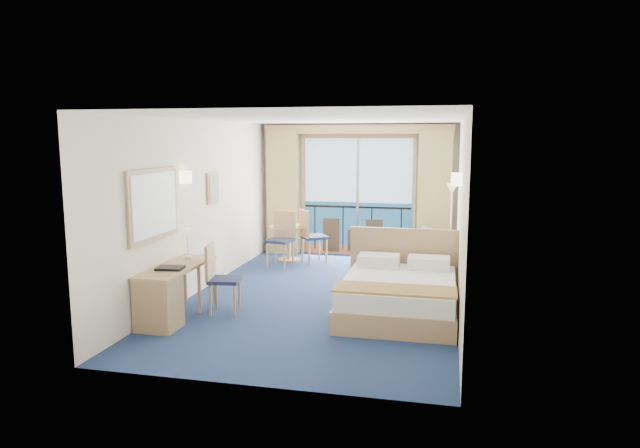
% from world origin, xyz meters
% --- Properties ---
extents(floor, '(6.50, 6.50, 0.00)m').
position_xyz_m(floor, '(0.00, 0.00, 0.00)').
color(floor, navy).
rests_on(floor, ground).
extents(room_walls, '(4.04, 6.54, 2.72)m').
position_xyz_m(room_walls, '(0.00, 0.00, 1.78)').
color(room_walls, white).
rests_on(room_walls, ground).
extents(balcony_door, '(2.36, 0.03, 2.52)m').
position_xyz_m(balcony_door, '(-0.01, 3.22, 1.14)').
color(balcony_door, navy).
rests_on(balcony_door, room_walls).
extents(curtain_left, '(0.65, 0.22, 2.55)m').
position_xyz_m(curtain_left, '(-1.55, 3.07, 1.28)').
color(curtain_left, tan).
rests_on(curtain_left, room_walls).
extents(curtain_right, '(0.65, 0.22, 2.55)m').
position_xyz_m(curtain_right, '(1.55, 3.07, 1.28)').
color(curtain_right, tan).
rests_on(curtain_right, room_walls).
extents(pelmet, '(3.80, 0.25, 0.18)m').
position_xyz_m(pelmet, '(0.00, 3.10, 2.58)').
color(pelmet, tan).
rests_on(pelmet, room_walls).
extents(mirror, '(0.05, 1.25, 0.95)m').
position_xyz_m(mirror, '(-1.97, -1.50, 1.55)').
color(mirror, tan).
rests_on(mirror, room_walls).
extents(wall_print, '(0.04, 0.42, 0.52)m').
position_xyz_m(wall_print, '(-1.97, 0.45, 1.60)').
color(wall_print, tan).
rests_on(wall_print, room_walls).
extents(sconce_left, '(0.18, 0.18, 0.18)m').
position_xyz_m(sconce_left, '(-1.94, -0.60, 1.85)').
color(sconce_left, '#FFE4B2').
rests_on(sconce_left, room_walls).
extents(sconce_right, '(0.18, 0.18, 0.18)m').
position_xyz_m(sconce_right, '(1.94, -0.15, 1.85)').
color(sconce_right, '#FFE4B2').
rests_on(sconce_right, room_walls).
extents(bed, '(1.69, 2.01, 1.06)m').
position_xyz_m(bed, '(1.21, -0.63, 0.30)').
color(bed, tan).
rests_on(bed, ground).
extents(nightstand, '(0.39, 0.37, 0.51)m').
position_xyz_m(nightstand, '(1.79, 0.74, 0.25)').
color(nightstand, '#997951').
rests_on(nightstand, ground).
extents(phone, '(0.21, 0.18, 0.08)m').
position_xyz_m(phone, '(1.74, 0.71, 0.55)').
color(phone, white).
rests_on(phone, nightstand).
extents(armchair, '(1.14, 1.15, 0.76)m').
position_xyz_m(armchair, '(1.28, 2.20, 0.38)').
color(armchair, '#40444E').
rests_on(armchair, ground).
extents(floor_lamp, '(0.22, 0.22, 1.58)m').
position_xyz_m(floor_lamp, '(1.88, 2.37, 1.20)').
color(floor_lamp, silver).
rests_on(floor_lamp, ground).
extents(desk, '(0.52, 1.52, 0.71)m').
position_xyz_m(desk, '(-1.73, -1.81, 0.39)').
color(desk, tan).
rests_on(desk, ground).
extents(desk_chair, '(0.49, 0.48, 0.97)m').
position_xyz_m(desk_chair, '(-1.26, -1.09, 0.55)').
color(desk_chair, '#1E2546').
rests_on(desk_chair, ground).
extents(folder, '(0.37, 0.30, 0.03)m').
position_xyz_m(folder, '(-1.72, -1.60, 0.73)').
color(folder, black).
rests_on(folder, desk).
extents(desk_lamp, '(0.11, 0.11, 0.41)m').
position_xyz_m(desk_lamp, '(-1.79, -0.93, 1.02)').
color(desk_lamp, silver).
rests_on(desk_lamp, desk).
extents(round_table, '(0.77, 0.77, 0.69)m').
position_xyz_m(round_table, '(-1.24, 2.38, 0.52)').
color(round_table, tan).
rests_on(round_table, ground).
extents(table_chair_a, '(0.63, 0.63, 1.04)m').
position_xyz_m(table_chair_a, '(-0.79, 2.30, 0.59)').
color(table_chair_a, '#1E2546').
rests_on(table_chair_a, ground).
extents(table_chair_b, '(0.52, 0.53, 1.04)m').
position_xyz_m(table_chair_b, '(-1.24, 1.92, 0.58)').
color(table_chair_b, '#1E2546').
rests_on(table_chair_b, ground).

